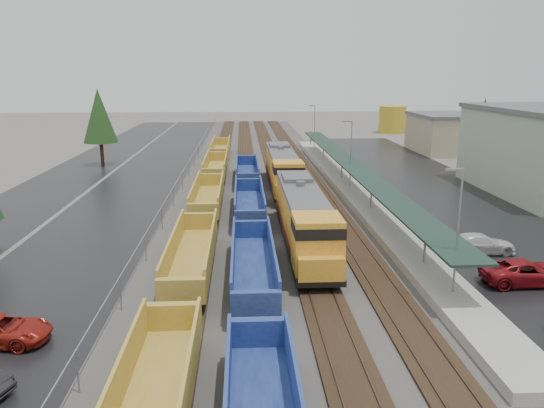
{
  "coord_description": "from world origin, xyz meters",
  "views": [
    {
      "loc": [
        -2.6,
        -7.97,
        12.99
      ],
      "look_at": [
        -0.06,
        36.58,
        2.0
      ],
      "focal_mm": 35.0,
      "sensor_mm": 36.0,
      "label": 1
    }
  ],
  "objects": [
    {
      "name": "well_string_yellow",
      "position": [
        -6.0,
        34.32,
        1.19
      ],
      "size": [
        2.72,
        99.67,
        2.41
      ],
      "color": "#A5872D",
      "rests_on": "ground"
    },
    {
      "name": "parked_car_west_c",
      "position": [
        -14.67,
        16.65,
        0.69
      ],
      "size": [
        2.79,
        5.16,
        1.37
      ],
      "primitive_type": "imported",
      "rotation": [
        0.0,
        0.0,
        1.47
      ],
      "color": "maroon",
      "rests_on": "ground"
    },
    {
      "name": "ballast_strip",
      "position": [
        0.0,
        60.0,
        0.04
      ],
      "size": [
        20.0,
        160.0,
        0.08
      ],
      "primitive_type": "cube",
      "color": "#302D2B",
      "rests_on": "ground"
    },
    {
      "name": "chainlink_fence",
      "position": [
        -9.5,
        58.44,
        1.61
      ],
      "size": [
        0.08,
        160.04,
        2.02
      ],
      "color": "gray",
      "rests_on": "ground"
    },
    {
      "name": "tree_west_far",
      "position": [
        -23.0,
        70.0,
        7.12
      ],
      "size": [
        4.84,
        4.84,
        11.0
      ],
      "color": "#332316",
      "rests_on": "ground"
    },
    {
      "name": "trackbed",
      "position": [
        -0.0,
        60.0,
        0.16
      ],
      "size": [
        14.6,
        160.0,
        0.22
      ],
      "color": "black",
      "rests_on": "ground"
    },
    {
      "name": "locomotive_trail",
      "position": [
        2.0,
        51.37,
        2.42
      ],
      "size": [
        3.04,
        20.06,
        4.54
      ],
      "color": "black",
      "rests_on": "ground"
    },
    {
      "name": "west_road",
      "position": [
        -25.0,
        60.0,
        0.01
      ],
      "size": [
        9.0,
        160.0,
        0.02
      ],
      "primitive_type": "cube",
      "color": "black",
      "rests_on": "ground"
    },
    {
      "name": "tree_east",
      "position": [
        28.0,
        58.0,
        6.47
      ],
      "size": [
        4.4,
        4.4,
        10.0
      ],
      "color": "#332316",
      "rests_on": "ground"
    },
    {
      "name": "well_string_blue",
      "position": [
        -2.0,
        23.71,
        1.18
      ],
      "size": [
        2.67,
        79.92,
        2.36
      ],
      "color": "navy",
      "rests_on": "ground"
    },
    {
      "name": "locomotive_lead",
      "position": [
        2.0,
        30.37,
        2.42
      ],
      "size": [
        3.04,
        20.06,
        4.54
      ],
      "color": "black",
      "rests_on": "ground"
    },
    {
      "name": "west_parking_lot",
      "position": [
        -15.0,
        60.0,
        0.01
      ],
      "size": [
        10.0,
        160.0,
        0.02
      ],
      "primitive_type": "cube",
      "color": "black",
      "rests_on": "ground"
    },
    {
      "name": "parked_car_east_c",
      "position": [
        14.99,
        28.5,
        0.73
      ],
      "size": [
        2.06,
        5.02,
        1.45
      ],
      "primitive_type": "imported",
      "rotation": [
        0.0,
        0.0,
        1.57
      ],
      "color": "silver",
      "rests_on": "ground"
    },
    {
      "name": "distant_hills",
      "position": [
        44.79,
        210.68,
        0.0
      ],
      "size": [
        301.0,
        140.0,
        25.2
      ],
      "color": "#50624C",
      "rests_on": "ground"
    },
    {
      "name": "station_platform",
      "position": [
        9.5,
        50.01,
        0.73
      ],
      "size": [
        3.0,
        80.0,
        8.0
      ],
      "color": "#9E9B93",
      "rests_on": "ground"
    },
    {
      "name": "east_commuter_lot",
      "position": [
        19.0,
        50.0,
        0.01
      ],
      "size": [
        16.0,
        100.0,
        0.02
      ],
      "primitive_type": "cube",
      "color": "black",
      "rests_on": "ground"
    },
    {
      "name": "storage_tank",
      "position": [
        31.3,
        110.62,
        2.97
      ],
      "size": [
        5.95,
        5.95,
        5.95
      ],
      "primitive_type": "cylinder",
      "color": "#B29623",
      "rests_on": "ground"
    },
    {
      "name": "parked_car_east_b",
      "position": [
        15.24,
        22.55,
        0.77
      ],
      "size": [
        2.58,
        5.57,
        1.55
      ],
      "primitive_type": "imported",
      "rotation": [
        0.0,
        0.0,
        1.57
      ],
      "color": "maroon",
      "rests_on": "ground"
    }
  ]
}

